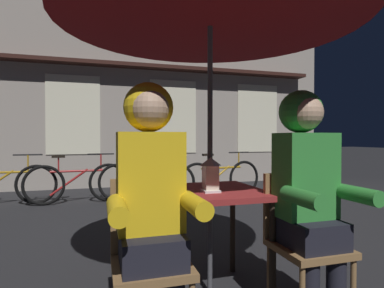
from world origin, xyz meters
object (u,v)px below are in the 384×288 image
object	(u,v)px
bicycle_third	(147,181)
person_right_hooded	(308,179)
lantern	(210,174)
chair_right	(302,235)
bicycle_second	(77,183)
person_left_hooded	(151,186)
bicycle_nearest	(1,185)
cafe_table	(210,204)
chair_left	(149,251)
bicycle_fourth	(221,178)

from	to	relation	value
bicycle_third	person_right_hooded	bearing A→B (deg)	-83.33
lantern	chair_right	world-z (taller)	lantern
lantern	bicycle_second	bearing A→B (deg)	106.69
person_left_hooded	bicycle_second	world-z (taller)	person_left_hooded
lantern	chair_right	distance (m)	0.69
bicycle_nearest	bicycle_third	distance (m)	2.32
cafe_table	bicycle_second	distance (m)	3.69
person_left_hooded	bicycle_third	distance (m)	3.84
lantern	person_left_hooded	xyz separation A→B (m)	(-0.45, -0.33, -0.01)
lantern	person_right_hooded	size ratio (longest dim) A/B	0.17
chair_left	bicycle_third	size ratio (longest dim) A/B	0.53
lantern	bicycle_nearest	distance (m)	4.38
chair_right	bicycle_third	world-z (taller)	chair_right
cafe_table	bicycle_third	size ratio (longest dim) A/B	0.45
lantern	bicycle_nearest	bearing A→B (deg)	120.94
cafe_table	chair_left	bearing A→B (deg)	-142.45
bicycle_nearest	bicycle_second	distance (m)	1.16
chair_right	person_right_hooded	bearing A→B (deg)	-90.00
bicycle_third	chair_left	bearing A→B (deg)	-97.94
bicycle_nearest	cafe_table	bearing A→B (deg)	-58.00
bicycle_second	bicycle_fourth	xyz separation A→B (m)	(2.54, -0.15, 0.00)
chair_left	person_left_hooded	distance (m)	0.36
chair_left	bicycle_second	size ratio (longest dim) A/B	0.52
person_right_hooded	bicycle_nearest	bearing A→B (deg)	124.12
chair_right	bicycle_second	bearing A→B (deg)	112.35
bicycle_fourth	lantern	bearing A→B (deg)	-112.92
bicycle_nearest	bicycle_second	bearing A→B (deg)	-5.93
bicycle_third	bicycle_fourth	world-z (taller)	same
bicycle_nearest	bicycle_second	xyz separation A→B (m)	(1.15, -0.12, 0.00)
chair_right	bicycle_nearest	bearing A→B (deg)	124.50
bicycle_second	bicycle_fourth	bearing A→B (deg)	-3.38
person_right_hooded	bicycle_third	world-z (taller)	person_right_hooded
bicycle_nearest	bicycle_fourth	world-z (taller)	same
person_left_hooded	person_right_hooded	distance (m)	0.96
bicycle_nearest	bicycle_third	bearing A→B (deg)	-6.91
bicycle_fourth	bicycle_second	bearing A→B (deg)	176.62
cafe_table	person_right_hooded	xyz separation A→B (m)	(0.48, -0.43, 0.21)
lantern	person_left_hooded	world-z (taller)	person_left_hooded
cafe_table	person_left_hooded	xyz separation A→B (m)	(-0.48, -0.43, 0.21)
cafe_table	chair_right	distance (m)	0.62
chair_right	bicycle_fourth	distance (m)	3.85
bicycle_nearest	bicycle_second	size ratio (longest dim) A/B	1.00
lantern	bicycle_nearest	xyz separation A→B (m)	(-2.23, 3.73, -0.51)
person_right_hooded	bicycle_second	distance (m)	4.27
chair_left	person_left_hooded	bearing A→B (deg)	-90.00
chair_right	bicycle_fourth	xyz separation A→B (m)	(0.95, 3.73, -0.14)
person_left_hooded	bicycle_third	world-z (taller)	person_left_hooded
bicycle_third	person_left_hooded	bearing A→B (deg)	-97.82
chair_right	person_left_hooded	bearing A→B (deg)	-176.61
lantern	bicycle_third	distance (m)	3.49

